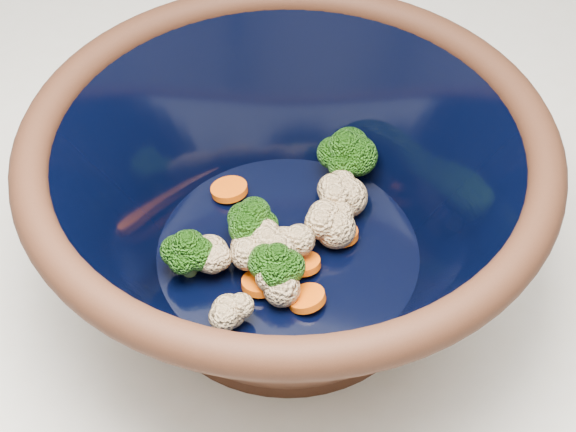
% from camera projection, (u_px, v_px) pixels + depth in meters
% --- Properties ---
extents(mixing_bowl, '(0.47, 0.47, 0.16)m').
position_uv_depth(mixing_bowl, '(288.00, 202.00, 0.59)').
color(mixing_bowl, black).
rests_on(mixing_bowl, counter).
extents(vegetable_pile, '(0.14, 0.20, 0.06)m').
position_uv_depth(vegetable_pile, '(282.00, 227.00, 0.62)').
color(vegetable_pile, '#608442').
rests_on(vegetable_pile, mixing_bowl).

